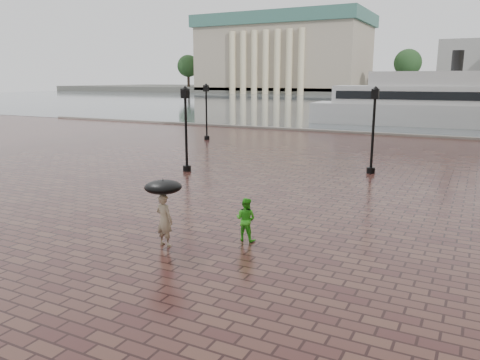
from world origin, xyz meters
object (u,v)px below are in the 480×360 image
object	(u,v)px
adult_pedestrian	(164,220)
street_lamps	(312,121)
ferry_near	(424,103)
child_pedestrian	(246,219)

from	to	relation	value
adult_pedestrian	street_lamps	bearing A→B (deg)	-77.46
street_lamps	ferry_near	bearing A→B (deg)	81.23
street_lamps	ferry_near	distance (m)	25.78
child_pedestrian	ferry_near	distance (m)	41.53
adult_pedestrian	child_pedestrian	distance (m)	2.48
adult_pedestrian	ferry_near	world-z (taller)	ferry_near
street_lamps	adult_pedestrian	world-z (taller)	street_lamps
street_lamps	adult_pedestrian	size ratio (longest dim) A/B	13.39
ferry_near	street_lamps	bearing A→B (deg)	-102.39
adult_pedestrian	child_pedestrian	bearing A→B (deg)	-133.55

